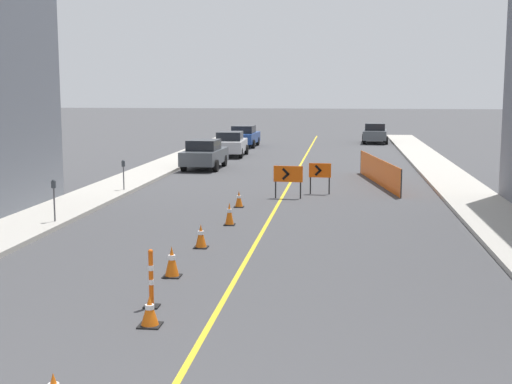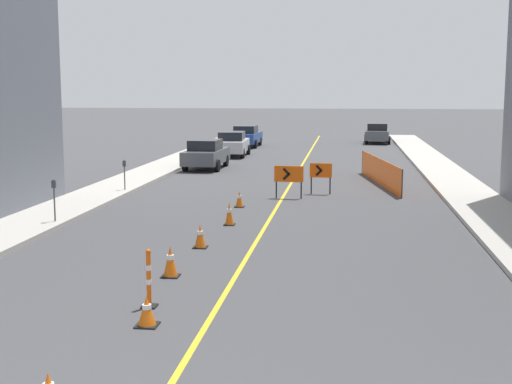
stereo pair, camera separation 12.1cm
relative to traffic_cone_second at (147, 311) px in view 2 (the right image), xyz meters
The scene contains 18 objects.
lane_stripe 22.95m from the traffic_cone_second, 87.32° to the left, with size 0.12×60.81×0.01m.
sidewalk_left 23.79m from the traffic_cone_second, 105.47° to the left, with size 2.28×60.81×0.15m.
sidewalk_right 24.45m from the traffic_cone_second, 69.68° to the left, with size 2.28×60.81×0.15m.
traffic_cone_second is the anchor object (origin of this frame).
traffic_cone_third 3.45m from the traffic_cone_second, 96.93° to the left, with size 0.41×0.41×0.72m.
traffic_cone_fourth 6.49m from the traffic_cone_second, 93.09° to the left, with size 0.38×0.38×0.66m.
traffic_cone_fifth 9.81m from the traffic_cone_second, 90.55° to the left, with size 0.35×0.35×0.73m.
traffic_cone_farthest 13.27m from the traffic_cone_second, 91.27° to the left, with size 0.36×0.36×0.61m.
delineator_post_front 1.17m from the traffic_cone_second, 103.68° to the left, with size 0.30×0.30×1.18m.
arrow_barricade_primary 15.66m from the traffic_cone_second, 85.14° to the left, with size 1.16×0.17×1.29m.
arrow_barricade_secondary 17.11m from the traffic_cone_second, 81.47° to the left, with size 0.91×0.11×1.28m.
safety_mesh_fence 20.95m from the traffic_cone_second, 75.96° to the left, with size 1.43×8.48×1.17m.
parked_car_curb_near 25.79m from the traffic_cone_second, 98.86° to the left, with size 1.95×4.36×1.59m.
parked_car_curb_mid 32.98m from the traffic_cone_second, 96.46° to the left, with size 1.96×4.37×1.59m.
parked_car_curb_far 40.41m from the traffic_cone_second, 95.49° to the left, with size 1.95×4.36×1.59m.
parked_car_opposite_side 45.52m from the traffic_cone_second, 82.47° to the left, with size 2.05×4.40×1.59m.
parking_meter_near_curb 10.60m from the traffic_cone_second, 121.72° to the left, with size 0.12×0.11×1.34m.
parking_meter_far_curb 17.12m from the traffic_cone_second, 108.95° to the left, with size 0.12×0.11×1.24m.
Camera 2 is at (2.51, -4.74, 4.32)m, focal length 50.00 mm.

